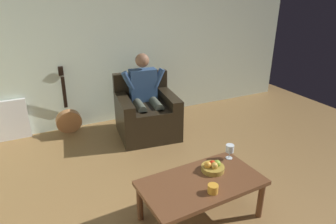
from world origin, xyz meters
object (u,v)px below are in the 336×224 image
(armchair, at_px, (147,114))
(guitar, at_px, (69,119))
(wine_glass_near, at_px, (230,149))
(candle_jar, at_px, (213,189))
(coffee_table, at_px, (201,186))
(person_seated, at_px, (145,93))
(fruit_bowl, at_px, (213,167))

(armchair, xyz_separation_m, guitar, (1.07, -0.54, -0.09))
(wine_glass_near, xyz_separation_m, candle_jar, (0.47, 0.40, -0.07))
(armchair, relative_size, guitar, 0.92)
(coffee_table, bearing_deg, person_seated, -96.46)
(person_seated, bearing_deg, fruit_bowl, 95.78)
(person_seated, relative_size, fruit_bowl, 5.37)
(coffee_table, distance_m, guitar, 2.60)
(coffee_table, bearing_deg, candle_jar, 90.21)
(wine_glass_near, height_order, fruit_bowl, wine_glass_near)
(coffee_table, distance_m, candle_jar, 0.20)
(wine_glass_near, bearing_deg, person_seated, -81.87)
(person_seated, height_order, guitar, person_seated)
(person_seated, bearing_deg, armchair, 90.00)
(armchair, distance_m, coffee_table, 1.92)
(armchair, xyz_separation_m, wine_glass_near, (-0.25, 1.70, 0.22))
(person_seated, xyz_separation_m, fruit_bowl, (0.03, 1.84, -0.18))
(fruit_bowl, distance_m, candle_jar, 0.33)
(guitar, height_order, wine_glass_near, guitar)
(coffee_table, bearing_deg, fruit_bowl, -152.09)
(armchair, height_order, wine_glass_near, armchair)
(guitar, distance_m, wine_glass_near, 2.61)
(armchair, bearing_deg, wine_glass_near, 105.26)
(armchair, xyz_separation_m, candle_jar, (0.22, 2.09, 0.15))
(guitar, height_order, candle_jar, guitar)
(armchair, height_order, coffee_table, armchair)
(person_seated, distance_m, coffee_table, 1.97)
(person_seated, distance_m, guitar, 1.26)
(coffee_table, height_order, guitar, guitar)
(person_seated, distance_m, wine_glass_near, 1.75)
(armchair, height_order, candle_jar, armchair)
(armchair, height_order, person_seated, person_seated)
(coffee_table, height_order, fruit_bowl, fruit_bowl)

